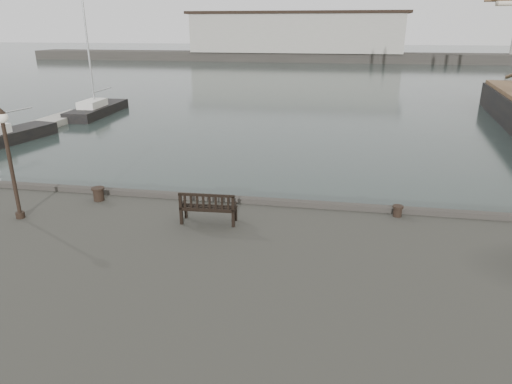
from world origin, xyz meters
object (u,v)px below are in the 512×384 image
yacht_d (98,112)px  bollard_right (398,211)px  lamp_post (8,149)px  bollard_left (98,194)px  bench (209,213)px

yacht_d → bollard_right: bearing=-48.0°
bollard_right → lamp_post: (-12.00, -2.29, 2.10)m
bollard_left → bollard_right: size_ratio=1.31×
lamp_post → yacht_d: size_ratio=0.33×
bench → bollard_left: (-4.38, 1.20, -0.08)m
lamp_post → yacht_d: 27.97m
bollard_left → lamp_post: size_ratio=0.13×
yacht_d → bollard_left: bearing=-64.3°
bollard_left → bollard_right: 10.29m
bollard_right → bench: bearing=-165.0°
bollard_right → bollard_left: bearing=-177.9°
bench → bollard_right: (5.90, 1.59, -0.14)m
bollard_right → lamp_post: lamp_post is taller
lamp_post → bollard_left: bearing=47.9°
lamp_post → bollard_right: bearing=10.8°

